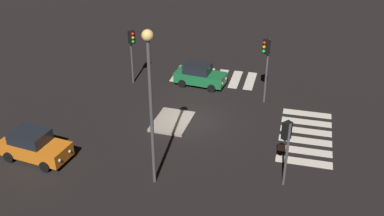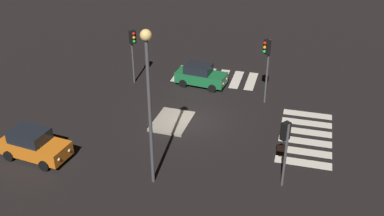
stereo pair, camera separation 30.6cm
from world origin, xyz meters
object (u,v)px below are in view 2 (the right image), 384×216
Objects in this scene: traffic_light_south at (285,139)px; traffic_island at (172,121)px; traffic_light_east at (267,56)px; traffic_light_north at (133,44)px; car_orange at (34,145)px; car_green at (200,75)px; street_lamp at (148,85)px.

traffic_island is at bearing 7.59° from traffic_light_south.
traffic_light_north is (0.71, 9.91, -0.35)m from traffic_light_east.
car_orange is 13.61m from car_green.
street_lamp is at bearing -81.95° from car_green.
traffic_light_north is (10.77, -1.98, 2.34)m from car_orange.
traffic_light_south reaches higher than car_orange.
car_orange is at bearing 131.72° from traffic_island.
car_green is at bearing 66.96° from car_orange.
traffic_light_east is at bearing -51.63° from traffic_island.
street_lamp is (-1.53, 6.60, 2.88)m from traffic_light_south.
traffic_light_north is at bearing 42.12° from traffic_island.
traffic_light_east is (10.07, -11.90, 2.70)m from car_orange.
car_orange is 0.49× the size of street_lamp.
traffic_light_east reaches higher than traffic_light_north.
street_lamp is (-6.14, -0.83, 5.64)m from traffic_island.
street_lamp is at bearing -172.31° from traffic_island.
traffic_light_east is 1.25× the size of traffic_light_south.
traffic_light_east is at bearing -23.71° from street_lamp.
traffic_light_south is 7.36m from street_lamp.
traffic_island is at bearing -3.68° from traffic_light_east.
car_green reaches higher than traffic_island.
street_lamp is at bearing 24.24° from traffic_light_east.
car_orange is 1.12× the size of traffic_light_south.
car_orange is 15.82m from traffic_light_east.
traffic_light_east reaches higher than traffic_light_south.
traffic_island is at bearing -9.77° from traffic_light_north.
street_lamp is (-0.35, -7.32, 4.86)m from car_orange.
traffic_island is 0.84× the size of traffic_light_south.
car_green is 12.82m from traffic_light_south.
traffic_light_south is at bearing -121.79° from traffic_island.
car_orange is at bearing -114.40° from car_green.
traffic_light_north reaches higher than traffic_light_south.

